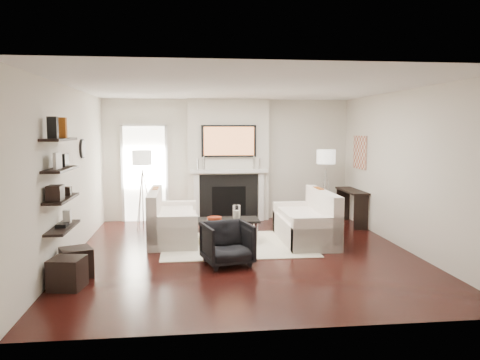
{
  "coord_description": "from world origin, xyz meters",
  "views": [
    {
      "loc": [
        -0.94,
        -7.5,
        2.04
      ],
      "look_at": [
        0.0,
        0.6,
        1.15
      ],
      "focal_mm": 35.0,
      "sensor_mm": 36.0,
      "label": 1
    }
  ],
  "objects": [
    {
      "name": "armchair",
      "position": [
        -0.33,
        -0.62,
        0.35
      ],
      "size": [
        0.82,
        0.79,
        0.71
      ],
      "primitive_type": "imported",
      "rotation": [
        0.0,
        0.0,
        0.24
      ],
      "color": "black",
      "rests_on": "floor"
    },
    {
      "name": "rug",
      "position": [
        -0.07,
        0.56,
        0.01
      ],
      "size": [
        2.6,
        2.0,
        0.01
      ],
      "primitive_type": "cube",
      "color": "beige",
      "rests_on": "floor"
    },
    {
      "name": "loveseat_right_cushion",
      "position": [
        1.15,
        0.69,
        0.47
      ],
      "size": [
        0.63,
        1.44,
        0.1
      ],
      "primitive_type": "cube",
      "color": "white",
      "rests_on": "loveseat_right_base"
    },
    {
      "name": "lamp_left_leg_b",
      "position": [
        -1.91,
        2.48,
        0.6
      ],
      "size": [
        0.14,
        0.22,
        1.23
      ],
      "primitive_type": "cylinder",
      "rotation": [
        0.18,
        0.0,
        0.52
      ],
      "color": "silver",
      "rests_on": "floor"
    },
    {
      "name": "clock_rim",
      "position": [
        -2.73,
        0.9,
        1.7
      ],
      "size": [
        0.04,
        0.34,
        0.34
      ],
      "primitive_type": "cylinder",
      "rotation": [
        0.0,
        1.57,
        0.0
      ],
      "color": "black",
      "rests_on": "wall_left"
    },
    {
      "name": "door_trim_l",
      "position": [
        -2.33,
        2.96,
        1.05
      ],
      "size": [
        0.06,
        0.06,
        2.16
      ],
      "primitive_type": "cube",
      "color": "white",
      "rests_on": "floor"
    },
    {
      "name": "shelf_bottom",
      "position": [
        -2.62,
        -1.0,
        0.7
      ],
      "size": [
        0.25,
        1.0,
        0.03
      ],
      "primitive_type": "cube",
      "color": "black",
      "rests_on": "wall_left"
    },
    {
      "name": "copper_bowl",
      "position": [
        -0.44,
        0.79,
        0.45
      ],
      "size": [
        0.26,
        0.26,
        0.04
      ],
      "primitive_type": "cylinder",
      "color": "#CD4222",
      "rests_on": "coffee_table"
    },
    {
      "name": "coffee_leg_sw",
      "position": [
        -0.69,
        1.01,
        0.19
      ],
      "size": [
        0.02,
        0.02,
        0.38
      ],
      "primitive_type": "cylinder",
      "color": "silver",
      "rests_on": "floor"
    },
    {
      "name": "loveseat_right_arm_n",
      "position": [
        1.2,
        -0.12,
        0.3
      ],
      "size": [
        0.85,
        0.18,
        0.6
      ],
      "primitive_type": "cube",
      "color": "white",
      "rests_on": "floor"
    },
    {
      "name": "candlestick_l_short",
      "position": [
        -0.68,
        2.7,
        1.27
      ],
      "size": [
        0.04,
        0.04,
        0.24
      ],
      "primitive_type": "cylinder",
      "color": "silver",
      "rests_on": "mantel_shelf"
    },
    {
      "name": "mantel_pilaster_l",
      "position": [
        -0.72,
        2.71,
        0.55
      ],
      "size": [
        0.12,
        0.08,
        1.1
      ],
      "primitive_type": "cube",
      "color": "white",
      "rests_on": "floor"
    },
    {
      "name": "loveseat_left_base",
      "position": [
        -1.18,
        1.07,
        0.21
      ],
      "size": [
        0.85,
        1.8,
        0.42
      ],
      "primitive_type": "cube",
      "color": "white",
      "rests_on": "floor"
    },
    {
      "name": "shelf_upper",
      "position": [
        -2.62,
        -1.0,
        1.5
      ],
      "size": [
        0.25,
        1.0,
        0.04
      ],
      "primitive_type": "cube",
      "color": "black",
      "rests_on": "wall_left"
    },
    {
      "name": "lamp_right_shade",
      "position": [
        2.05,
        2.23,
        1.45
      ],
      "size": [
        0.4,
        0.4,
        0.3
      ],
      "primitive_type": "cylinder",
      "color": "white",
      "rests_on": "lamp_right_post"
    },
    {
      "name": "hallway_panel",
      "position": [
        -1.85,
        2.98,
        1.05
      ],
      "size": [
        0.9,
        0.02,
        2.1
      ],
      "primitive_type": "cube",
      "color": "white",
      "rests_on": "floor"
    },
    {
      "name": "door_trim_top",
      "position": [
        -1.85,
        2.96,
        2.13
      ],
      "size": [
        1.02,
        0.06,
        0.06
      ],
      "primitive_type": "cube",
      "color": "white",
      "rests_on": "wall_back"
    },
    {
      "name": "pillow_right_charcoal",
      "position": [
        1.54,
        0.39,
        0.72
      ],
      "size": [
        0.1,
        0.4,
        0.4
      ],
      "primitive_type": "cube",
      "color": "black",
      "rests_on": "loveseat_right_cushion"
    },
    {
      "name": "decor_magfile_a",
      "position": [
        -2.62,
        -1.28,
        2.06
      ],
      "size": [
        0.12,
        0.1,
        0.28
      ],
      "primitive_type": "cube",
      "color": "black",
      "rests_on": "shelf_top"
    },
    {
      "name": "loveseat_left_cushion",
      "position": [
        -1.13,
        1.07,
        0.47
      ],
      "size": [
        0.63,
        1.44,
        0.1
      ],
      "primitive_type": "cube",
      "color": "white",
      "rests_on": "loveseat_left_base"
    },
    {
      "name": "console_top",
      "position": [
        2.57,
        2.04,
        0.73
      ],
      "size": [
        0.35,
        1.2,
        0.04
      ],
      "primitive_type": "cube",
      "color": "black",
      "rests_on": "floor"
    },
    {
      "name": "hurricane_glass",
      "position": [
        -0.04,
        0.79,
        0.56
      ],
      "size": [
        0.14,
        0.14,
        0.24
      ],
      "primitive_type": "cylinder",
      "color": "white",
      "rests_on": "coffee_table"
    },
    {
      "name": "fireplace_surround",
      "position": [
        0.0,
        2.74,
        0.52
      ],
      "size": [
        1.3,
        0.02,
        1.04
      ],
      "primitive_type": "cube",
      "color": "black",
      "rests_on": "floor"
    },
    {
      "name": "pillow_left_charcoal",
      "position": [
        -1.52,
        0.77,
        0.72
      ],
      "size": [
        0.1,
        0.4,
        0.4
      ],
      "primitive_type": "cube",
      "color": "black",
      "rests_on": "loveseat_left_cushion"
    },
    {
      "name": "loveseat_right_arm_s",
      "position": [
        1.2,
        1.5,
        0.3
      ],
      "size": [
        0.85,
        0.18,
        0.6
      ],
      "primitive_type": "cube",
      "color": "white",
      "rests_on": "floor"
    },
    {
      "name": "ottoman_near",
      "position": [
        -2.47,
        -0.96,
        0.2
      ],
      "size": [
        0.53,
        0.53,
        0.4
      ],
      "primitive_type": "cube",
      "rotation": [
        0.0,
        0.0,
        0.42
      ],
      "color": "black",
      "rests_on": "floor"
    },
    {
      "name": "lamp_right_leg_b",
      "position": [
        2.0,
        2.33,
        0.6
      ],
      "size": [
        0.14,
        0.22,
        1.23
      ],
      "primitive_type": "cylinder",
      "rotation": [
        0.18,
        0.0,
        0.52
      ],
      "color": "silver",
      "rests_on": "floor"
    },
    {
      "name": "decor_wine_rack",
      "position": [
        -2.62,
        -1.3,
        1.22
      ],
      "size": [
        0.18,
        0.25,
        0.2
      ],
      "primitive_type": "cube",
      "color": "black",
      "rests_on": "shelf_lower"
    },
    {
      "name": "lamp_right_leg_c",
      "position": [
        1.99,
        2.14,
        0.6
      ],
      "size": [
        0.14,
        0.22,
        1.23
      ],
      "primitive_type": "cylinder",
      "rotation": [
        0.18,
        0.0,
        2.62
      ],
      "color": "silver",
      "rests_on": "floor"
    },
    {
      "name": "loveseat_left_back",
      "position": [
        -1.52,
        1.07,
        0.53
      ],
      "size": [
        0.18,
        1.8,
        0.8
      ],
      "primitive_type": "cube",
      "color": "white",
      "rests_on": "floor"
    },
    {
      "name": "decor_box_tall",
      "position": [
        -2.62,
        -0.75,
        0.81
      ],
      "size": [
        0.1,
        0.1,
        0.18
      ],
      "primitive_type": "cube",
      "color": "white",
      "rests_on": "shelf_bottom"
    },
    {
      "name": "console_leg_n",
      "position": [
        2.57,
        1.49,
        0.35
      ],
      "size": [
        0.3,
        0.04,
        0.71
      ],
      "primitive_type": "cube",
      "color": "black",
      "rests_on": "floor"
    },
    {
      "name": "pillow_left_orange",
      "position": [
        -1.52,
        1.37,
        0.73
      ],
      "size": [
        0.1,
        0.42,
        0.42
      ],
      "primitive_type": "cube",
      "color": "#914711",
      "rests_on": "loveseat_left_cushion"
    },
    {
      "name": "wall_art",
      "position": [
        2.73,
        2.05,
        1.55
      ],
      "size": [
        0.03,
        0.7,
        0.7
      ],
      "primitive_type": "cube",
      "color": "tan",
      "rests_on": "wall_right"
    },
    {
      "name": "pillow_right_orange",
      "position": [
        1.54,
        0.99,
        0.73
      ],
      "size": [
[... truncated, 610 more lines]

